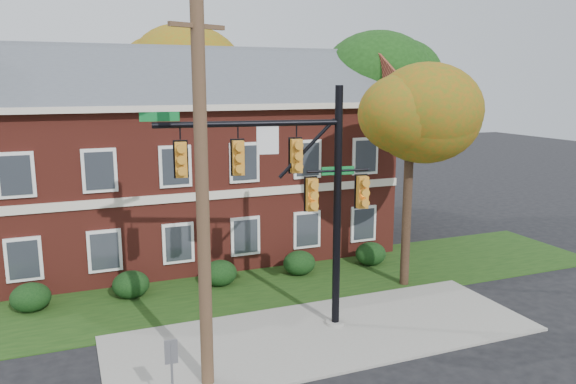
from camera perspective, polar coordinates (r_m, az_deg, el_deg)
name	(u,v)px	position (r m, az deg, el deg)	size (l,w,h in m)	color
ground	(339,348)	(18.17, 5.21, -15.49)	(120.00, 120.00, 0.00)	black
sidewalk	(325,334)	(18.95, 3.80, -14.15)	(14.00, 5.00, 0.08)	gray
grass_strip	(272,284)	(23.21, -1.62, -9.34)	(30.00, 6.00, 0.04)	#193811
apartment_building	(189,149)	(27.12, -10.06, 4.28)	(18.80, 8.80, 9.74)	maroon
hedge_far_left	(31,297)	(22.49, -24.69, -9.70)	(1.40, 1.26, 1.05)	black
hedge_left	(131,285)	(22.53, -15.68, -9.04)	(1.40, 1.26, 1.05)	black
hedge_center	(220,273)	(23.11, -6.94, -8.18)	(1.40, 1.26, 1.05)	black
hedge_right	(299,263)	(24.18, 1.15, -7.22)	(1.40, 1.26, 1.05)	black
hedge_far_right	(371,254)	(25.69, 8.40, -6.23)	(1.40, 1.26, 1.05)	black
tree_near_right	(418,121)	(22.33, 13.03, 7.08)	(4.50, 4.25, 8.58)	black
tree_right_rear	(387,82)	(32.01, 9.99, 10.91)	(6.30, 5.95, 10.62)	black
tree_far_rear	(181,70)	(34.90, -10.82, 12.07)	(6.84, 6.46, 11.52)	black
traffic_signal	(294,183)	(17.68, 0.65, 0.88)	(7.15, 1.19, 8.03)	gray
utility_pole	(202,199)	(14.47, -8.69, -0.67)	(1.52, 0.71, 10.24)	#513B25
sign_post	(172,367)	(14.23, -11.73, -17.01)	(0.31, 0.06, 2.16)	slate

